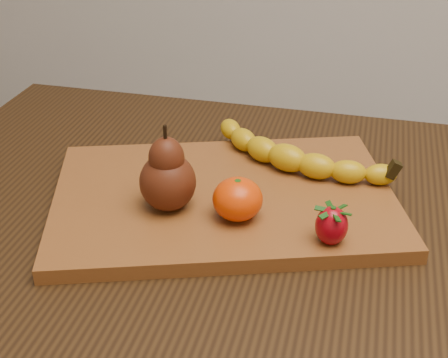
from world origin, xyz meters
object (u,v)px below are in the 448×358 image
(table, at_px, (243,271))
(pear, at_px, (167,168))
(mandarin, at_px, (238,199))
(cutting_board, at_px, (224,198))

(table, distance_m, pear, 0.20)
(mandarin, bearing_deg, pear, 177.73)
(pear, relative_size, mandarin, 1.80)
(table, xyz_separation_m, mandarin, (0.00, -0.04, 0.14))
(table, distance_m, mandarin, 0.15)
(pear, bearing_deg, table, 22.85)
(table, height_order, mandarin, mandarin)
(cutting_board, bearing_deg, table, -41.71)
(cutting_board, relative_size, pear, 4.02)
(pear, xyz_separation_m, mandarin, (0.09, -0.00, -0.03))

